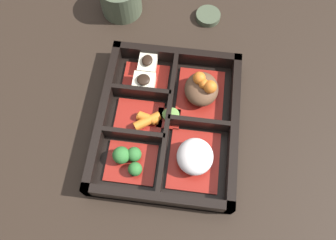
# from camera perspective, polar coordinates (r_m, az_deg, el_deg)

# --- Properties ---
(ground_plane) EXTENTS (3.00, 3.00, 0.00)m
(ground_plane) POSITION_cam_1_polar(r_m,az_deg,el_deg) (0.59, 0.00, -0.97)
(ground_plane) COLOR black
(bento_base) EXTENTS (0.28, 0.24, 0.01)m
(bento_base) POSITION_cam_1_polar(r_m,az_deg,el_deg) (0.58, 0.00, -0.78)
(bento_base) COLOR black
(bento_base) RESTS_ON ground_plane
(bento_rim) EXTENTS (0.28, 0.24, 0.04)m
(bento_rim) POSITION_cam_1_polar(r_m,az_deg,el_deg) (0.57, -0.23, -0.11)
(bento_rim) COLOR black
(bento_rim) RESTS_ON ground_plane
(bowl_stew) EXTENTS (0.10, 0.08, 0.06)m
(bowl_stew) POSITION_cam_1_polar(r_m,az_deg,el_deg) (0.58, 5.87, 5.32)
(bowl_stew) COLOR maroon
(bowl_stew) RESTS_ON bento_base
(bowl_rice) EXTENTS (0.10, 0.08, 0.05)m
(bowl_rice) POSITION_cam_1_polar(r_m,az_deg,el_deg) (0.54, 4.68, -6.51)
(bowl_rice) COLOR maroon
(bowl_rice) RESTS_ON bento_base
(bowl_tofu) EXTENTS (0.08, 0.08, 0.04)m
(bowl_tofu) POSITION_cam_1_polar(r_m,az_deg,el_deg) (0.61, -3.91, 7.71)
(bowl_tofu) COLOR maroon
(bowl_tofu) RESTS_ON bento_base
(bowl_carrots) EXTENTS (0.06, 0.08, 0.02)m
(bowl_carrots) POSITION_cam_1_polar(r_m,az_deg,el_deg) (0.57, -4.32, 0.31)
(bowl_carrots) COLOR maroon
(bowl_carrots) RESTS_ON bento_base
(bowl_greens) EXTENTS (0.07, 0.08, 0.03)m
(bowl_greens) POSITION_cam_1_polar(r_m,az_deg,el_deg) (0.55, -6.75, -6.93)
(bowl_greens) COLOR maroon
(bowl_greens) RESTS_ON bento_base
(bowl_pickles) EXTENTS (0.04, 0.04, 0.01)m
(bowl_pickles) POSITION_cam_1_polar(r_m,az_deg,el_deg) (0.58, 0.34, 0.51)
(bowl_pickles) COLOR maroon
(bowl_pickles) RESTS_ON bento_base
(sauce_dish) EXTENTS (0.05, 0.05, 0.01)m
(sauce_dish) POSITION_cam_1_polar(r_m,az_deg,el_deg) (0.71, 7.00, 17.54)
(sauce_dish) COLOR #424C38
(sauce_dish) RESTS_ON ground_plane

